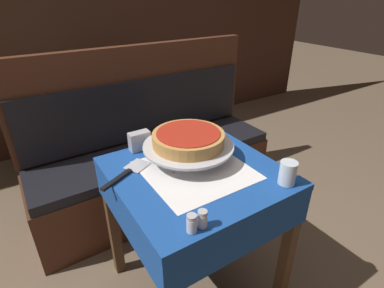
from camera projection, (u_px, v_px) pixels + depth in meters
The scene contains 13 objects.
ground_plane at pixel (195, 283), 1.63m from camera, with size 14.00×14.00×0.00m, color brown.
dining_table_front at pixel (196, 192), 1.34m from camera, with size 0.69×0.69×0.73m.
dining_table_rear at pixel (54, 103), 2.37m from camera, with size 0.63×0.63×0.74m.
booth_bench at pixel (154, 163), 2.11m from camera, with size 1.65×0.48×1.11m.
back_wall_panel at pixel (67, 17), 2.61m from camera, with size 6.00×0.04×2.40m, color #3D2319.
pizza_pan_stand at pixel (188, 146), 1.34m from camera, with size 0.41×0.41×0.07m.
deep_dish_pizza at pixel (188, 138), 1.32m from camera, with size 0.32×0.32×0.06m.
pizza_server at pixel (126, 173), 1.26m from camera, with size 0.26×0.17×0.01m.
water_glass_near at pixel (288, 173), 1.18m from camera, with size 0.07×0.07×0.10m.
salt_shaker at pixel (192, 223), 0.95m from camera, with size 0.03×0.03×0.07m.
pepper_shaker at pixel (202, 219), 0.97m from camera, with size 0.03×0.03×0.06m.
napkin_holder at pixel (140, 141), 1.43m from camera, with size 0.10×0.05×0.09m.
condiment_caddy at pixel (39, 87), 2.21m from camera, with size 0.11×0.11×0.15m.
Camera 1 is at (-0.60, -0.91, 1.43)m, focal length 28.00 mm.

